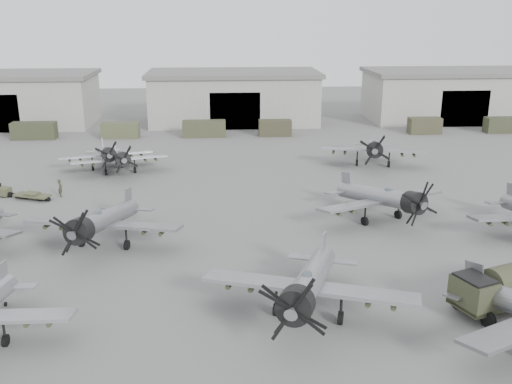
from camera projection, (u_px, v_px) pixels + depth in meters
ground at (260, 282)px, 40.17m from camera, size 220.00×220.00×0.00m
hangar_left at (7, 99)px, 95.40m from camera, size 29.00×14.80×8.70m
hangar_center at (234, 97)px, 97.82m from camera, size 29.00×14.80×8.70m
hangar_right at (449, 95)px, 100.24m from camera, size 29.00×14.80×8.70m
support_truck_1 at (34, 131)px, 85.44m from camera, size 6.47×2.20×2.53m
support_truck_2 at (120, 130)px, 86.29m from camera, size 5.63×2.20×2.30m
support_truck_3 at (204, 129)px, 87.07m from camera, size 6.55×2.20×2.47m
support_truck_4 at (275, 128)px, 87.77m from camera, size 4.98×2.20×2.41m
support_truck_6 at (425, 126)px, 89.25m from camera, size 4.97×2.20×2.51m
support_truck_7 at (502, 125)px, 90.07m from camera, size 5.37×2.20×2.41m
aircraft_near_1 at (308, 284)px, 34.52m from camera, size 13.31×11.99×5.35m
aircraft_mid_1 at (101, 221)px, 45.28m from camera, size 12.86×11.57×5.11m
aircraft_mid_2 at (384, 198)px, 51.04m from camera, size 12.48×11.30×5.09m
aircraft_far_0 at (120, 157)px, 66.47m from camera, size 11.15×10.04×4.45m
aircraft_far_1 at (374, 148)px, 69.71m from camera, size 12.89×11.60×5.13m
aircraft_extra_874 at (106, 153)px, 68.58m from camera, size 11.15×10.04×4.45m
fuel_tanker at (507, 284)px, 36.17m from camera, size 8.14×5.43×2.99m
tug_trailer at (13, 193)px, 58.52m from camera, size 6.52×3.53×1.31m
ground_crew at (60, 188)px, 58.58m from camera, size 0.60×0.78×1.90m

